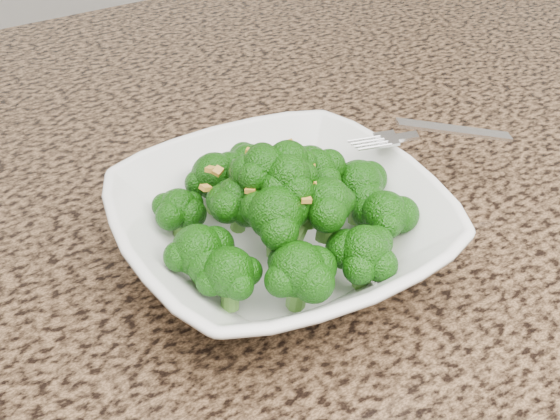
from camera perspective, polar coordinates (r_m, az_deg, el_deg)
granite_counter at (r=0.61m, az=-16.44°, el=-4.81°), size 1.64×1.04×0.03m
bowl at (r=0.55m, az=0.00°, el=-1.57°), size 0.26×0.26×0.06m
broccoli_pile at (r=0.52m, az=0.00°, el=4.30°), size 0.22×0.22×0.07m
garlic_topping at (r=0.50m, az=0.00°, el=8.12°), size 0.13×0.13×0.01m
fork at (r=0.61m, az=10.40°, el=5.93°), size 0.18×0.10×0.01m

